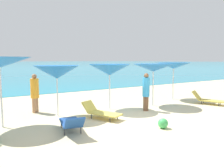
% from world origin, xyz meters
% --- Properties ---
extents(ground_plane, '(50.00, 100.00, 0.30)m').
position_xyz_m(ground_plane, '(0.00, 10.00, -0.15)').
color(ground_plane, beige).
extents(umbrella_1, '(1.96, 1.96, 2.04)m').
position_xyz_m(umbrella_1, '(-2.34, 2.09, 1.78)').
color(umbrella_1, silver).
rests_on(umbrella_1, ground_plane).
extents(umbrella_2, '(2.07, 2.07, 2.07)m').
position_xyz_m(umbrella_2, '(0.08, 2.06, 1.82)').
color(umbrella_2, silver).
rests_on(umbrella_2, ground_plane).
extents(umbrella_3, '(2.17, 2.17, 2.07)m').
position_xyz_m(umbrella_3, '(2.30, 1.57, 1.88)').
color(umbrella_3, silver).
rests_on(umbrella_3, ground_plane).
extents(umbrella_4, '(1.92, 1.92, 2.12)m').
position_xyz_m(umbrella_4, '(4.53, 2.29, 1.94)').
color(umbrella_4, silver).
rests_on(umbrella_4, ground_plane).
extents(lounge_chair_1, '(1.17, 1.68, 0.61)m').
position_xyz_m(lounge_chair_1, '(-1.05, 0.89, 0.26)').
color(lounge_chair_1, '#D8BF4C').
rests_on(lounge_chair_1, ground_plane).
extents(lounge_chair_2, '(1.13, 1.63, 0.64)m').
position_xyz_m(lounge_chair_2, '(4.94, 0.37, 0.26)').
color(lounge_chair_2, '#D8BF4C').
rests_on(lounge_chair_2, ground_plane).
extents(lounge_chair_3, '(0.90, 1.67, 0.65)m').
position_xyz_m(lounge_chair_3, '(-2.62, -0.06, 0.31)').
color(lounge_chair_3, '#1E478C').
rests_on(lounge_chair_3, ground_plane).
extents(beachgoer_0, '(0.35, 0.35, 1.67)m').
position_xyz_m(beachgoer_0, '(-2.96, 3.22, 0.88)').
color(beachgoer_0, '#A3704C').
rests_on(beachgoer_0, ground_plane).
extents(beachgoer_2, '(0.32, 0.32, 1.68)m').
position_xyz_m(beachgoer_2, '(1.29, 0.94, 0.89)').
color(beachgoer_2, brown).
rests_on(beachgoer_2, ground_plane).
extents(beach_ball, '(0.34, 0.34, 0.34)m').
position_xyz_m(beach_ball, '(0.08, -1.31, 0.17)').
color(beach_ball, '#3FB259').
rests_on(beach_ball, ground_plane).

